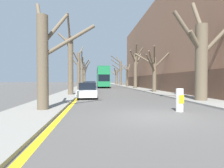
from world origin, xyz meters
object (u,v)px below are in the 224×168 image
at_px(parked_car_1, 90,87).
at_px(double_decker_bus, 103,76).
at_px(street_tree_left_2, 78,69).
at_px(street_tree_left_4, 84,75).
at_px(street_tree_right_3, 127,75).
at_px(street_tree_left_1, 70,63).
at_px(street_tree_right_0, 201,57).
at_px(traffic_bollard, 180,100).
at_px(street_tree_right_2, 136,69).
at_px(street_tree_right_1, 154,70).
at_px(street_tree_left_0, 46,57).
at_px(street_tree_right_5, 116,76).
at_px(street_tree_right_4, 120,71).
at_px(street_tree_left_3, 82,71).
at_px(parked_car_0, 88,90).
at_px(parked_car_2, 90,86).

bearing_deg(parked_car_1, double_decker_bus, 81.61).
xyz_separation_m(street_tree_left_2, street_tree_left_4, (-0.13, 19.43, -0.31)).
distance_m(street_tree_left_2, double_decker_bus, 12.21).
height_order(street_tree_right_3, parked_car_1, street_tree_right_3).
xyz_separation_m(street_tree_left_1, double_decker_bus, (4.41, 21.40, -0.92)).
bearing_deg(parked_car_1, street_tree_right_0, -51.21).
xyz_separation_m(double_decker_bus, traffic_bollard, (2.46, -31.50, -1.94)).
bearing_deg(street_tree_right_0, street_tree_right_2, 90.61).
bearing_deg(street_tree_right_1, street_tree_left_0, -129.09).
height_order(street_tree_right_5, traffic_bollard, street_tree_right_5).
bearing_deg(street_tree_right_4, street_tree_left_1, -107.14).
bearing_deg(parked_car_1, traffic_bollard, -70.89).
bearing_deg(street_tree_right_1, street_tree_left_3, 122.42).
height_order(street_tree_left_2, parked_car_0, street_tree_left_2).
distance_m(street_tree_right_0, street_tree_right_2, 19.81).
relative_size(street_tree_left_4, street_tree_right_5, 1.12).
relative_size(street_tree_left_4, street_tree_right_3, 1.09).
bearing_deg(street_tree_left_2, traffic_bollard, -71.06).
distance_m(street_tree_left_0, street_tree_left_4, 38.76).
height_order(street_tree_left_1, street_tree_right_1, street_tree_left_1).
relative_size(street_tree_left_3, parked_car_2, 1.86).
bearing_deg(street_tree_right_5, traffic_bollard, -93.77).
height_order(street_tree_right_3, traffic_bollard, street_tree_right_3).
relative_size(street_tree_right_0, parked_car_1, 1.90).
bearing_deg(parked_car_2, street_tree_right_4, 70.50).
height_order(street_tree_left_4, street_tree_right_4, street_tree_right_4).
distance_m(street_tree_left_3, street_tree_right_3, 11.02).
height_order(street_tree_left_3, double_decker_bus, street_tree_left_3).
xyz_separation_m(street_tree_right_2, parked_car_2, (-8.32, -3.92, -3.12)).
height_order(street_tree_right_0, street_tree_right_4, street_tree_right_4).
relative_size(street_tree_right_4, parked_car_2, 2.17).
height_order(street_tree_left_1, street_tree_left_4, street_tree_left_1).
relative_size(double_decker_bus, parked_car_0, 2.56).
bearing_deg(street_tree_left_4, street_tree_right_4, 17.86).
xyz_separation_m(street_tree_right_1, parked_car_2, (-8.32, 6.25, -2.21)).
height_order(street_tree_right_2, street_tree_right_4, street_tree_right_4).
distance_m(street_tree_left_4, street_tree_right_5, 17.39).
xyz_separation_m(street_tree_left_4, street_tree_right_1, (10.39, -26.18, -0.16)).
bearing_deg(parked_car_2, parked_car_1, -90.00).
relative_size(street_tree_right_0, parked_car_0, 1.73).
relative_size(double_decker_bus, traffic_bollard, 9.92).
xyz_separation_m(street_tree_left_0, street_tree_right_2, (10.22, 22.75, 0.97)).
distance_m(street_tree_left_2, street_tree_right_4, 24.93).
height_order(street_tree_left_4, street_tree_right_5, street_tree_left_4).
bearing_deg(street_tree_right_0, street_tree_right_4, 90.44).
relative_size(street_tree_right_1, double_decker_bus, 0.50).
xyz_separation_m(street_tree_right_1, street_tree_right_3, (0.15, 19.63, -0.07)).
bearing_deg(street_tree_left_0, street_tree_left_2, 90.11).
relative_size(double_decker_bus, parked_car_1, 2.81).
relative_size(street_tree_right_3, traffic_bollard, 5.19).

